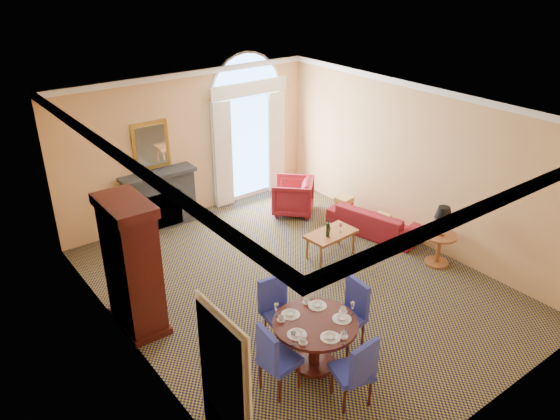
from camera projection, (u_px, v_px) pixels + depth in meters
ground at (297, 285)px, 9.81m from camera, size 7.50×7.50×0.00m
room_envelope at (273, 142)px, 9.18m from camera, size 6.04×7.52×3.45m
armoire at (132, 268)px, 8.34m from camera, size 0.63×1.11×2.18m
dining_table at (315, 333)px, 7.68m from camera, size 1.21×1.21×0.96m
dining_chair_north at (277, 306)px, 8.19m from camera, size 0.54×0.54×1.07m
dining_chair_south at (358, 369)px, 6.98m from camera, size 0.59×0.59×1.07m
dining_chair_east at (351, 310)px, 8.12m from camera, size 0.55×0.55×1.07m
dining_chair_west at (274, 356)px, 7.19m from camera, size 0.54×0.54×1.07m
sofa at (375, 220)px, 11.47m from camera, size 1.22×2.09×0.57m
armchair at (293, 196)px, 12.30m from camera, size 1.24×1.24×0.81m
coffee_table at (331, 235)px, 10.52m from camera, size 1.04×0.63×0.87m
side_table at (441, 230)px, 10.15m from camera, size 0.62×0.62×1.17m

